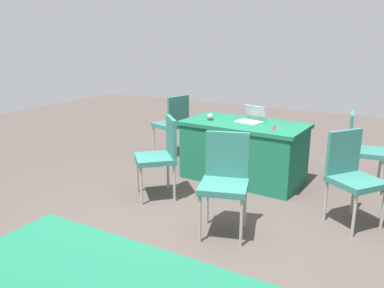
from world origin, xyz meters
name	(u,v)px	position (x,y,z in m)	size (l,w,h in m)	color
ground_plane	(196,239)	(0.00, 0.00, 0.00)	(14.40, 14.40, 0.00)	#4C423D
table_foreground	(244,151)	(0.23, -1.74, 0.39)	(1.62, 0.93, 0.78)	#196647
chair_near_front	(173,121)	(1.63, -2.22, 0.56)	(0.55, 0.55, 0.97)	#9E9993
chair_tucked_left	(360,146)	(-1.14, -2.16, 0.55)	(0.49, 0.49, 0.95)	#9E9993
chair_tucked_right	(351,172)	(-1.18, -1.08, 0.54)	(0.62, 0.62, 0.95)	#9E9993
chair_aisle	(161,152)	(0.86, -0.72, 0.55)	(0.62, 0.62, 0.96)	#9E9993
chair_by_pillar	(225,177)	(-0.16, -0.29, 0.56)	(0.55, 0.55, 0.97)	#9E9993
laptop_silver	(251,119)	(0.17, -1.82, 0.81)	(0.37, 0.36, 0.21)	silver
yarn_ball	(210,117)	(0.69, -1.66, 0.82)	(0.09, 0.09, 0.09)	gray
scissors_red	(274,128)	(-0.20, -1.61, 0.78)	(0.18, 0.04, 0.01)	red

